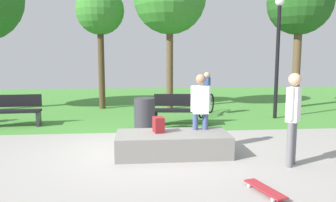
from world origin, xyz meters
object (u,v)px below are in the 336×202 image
(backpack_on_ledge, at_px, (159,125))
(park_bench_near_lamppost, at_px, (12,110))
(tree_leaning_ash, at_px, (100,12))
(cyclist_on_bicycle, at_px, (207,97))
(concrete_ledge, at_px, (173,144))
(skater_watching, at_px, (201,106))
(trash_bin, at_px, (145,115))
(lamp_post, at_px, (278,45))
(skater_performing_trick, at_px, (293,112))
(park_bench_far_left, at_px, (181,109))
(skateboard_by_ledge, at_px, (265,189))
(tree_tall_oak, at_px, (300,3))

(backpack_on_ledge, relative_size, park_bench_near_lamppost, 0.20)
(tree_leaning_ash, bearing_deg, cyclist_on_bicycle, -25.46)
(concrete_ledge, bearing_deg, skater_watching, 24.95)
(backpack_on_ledge, bearing_deg, trash_bin, -3.25)
(park_bench_near_lamppost, relative_size, lamp_post, 0.42)
(concrete_ledge, distance_m, cyclist_on_bicycle, 4.86)
(skater_performing_trick, bearing_deg, park_bench_far_left, 112.29)
(tree_leaning_ash, distance_m, trash_bin, 5.57)
(park_bench_far_left, xyz_separation_m, lamp_post, (3.22, 0.78, 1.90))
(concrete_ledge, xyz_separation_m, skater_watching, (0.64, 0.30, 0.74))
(skater_watching, height_order, tree_leaning_ash, tree_leaning_ash)
(skateboard_by_ledge, bearing_deg, park_bench_near_lamppost, 136.06)
(tree_tall_oak, relative_size, lamp_post, 1.38)
(park_bench_near_lamppost, height_order, park_bench_far_left, same)
(park_bench_near_lamppost, height_order, lamp_post, lamp_post)
(concrete_ledge, distance_m, skateboard_by_ledge, 2.40)
(skateboard_by_ledge, bearing_deg, skater_watching, 102.63)
(park_bench_far_left, height_order, lamp_post, lamp_post)
(lamp_post, distance_m, trash_bin, 5.02)
(tree_tall_oak, bearing_deg, backpack_on_ledge, -134.81)
(skater_performing_trick, relative_size, park_bench_near_lamppost, 1.06)
(concrete_ledge, xyz_separation_m, cyclist_on_bicycle, (1.67, 4.55, 0.41))
(skater_performing_trick, relative_size, trash_bin, 1.85)
(skater_performing_trick, relative_size, lamp_post, 0.45)
(backpack_on_ledge, height_order, tree_tall_oak, tree_tall_oak)
(skateboard_by_ledge, xyz_separation_m, tree_tall_oak, (4.38, 8.07, 3.98))
(concrete_ledge, height_order, cyclist_on_bicycle, cyclist_on_bicycle)
(concrete_ledge, xyz_separation_m, trash_bin, (-0.53, 2.04, 0.24))
(skater_watching, xyz_separation_m, tree_leaning_ash, (-2.72, 6.04, 2.71))
(skateboard_by_ledge, bearing_deg, cyclist_on_bicycle, 85.72)
(skater_performing_trick, distance_m, park_bench_near_lamppost, 7.70)
(cyclist_on_bicycle, bearing_deg, lamp_post, -20.91)
(backpack_on_ledge, height_order, cyclist_on_bicycle, cyclist_on_bicycle)
(skater_watching, distance_m, park_bench_near_lamppost, 5.81)
(park_bench_far_left, height_order, tree_tall_oak, tree_tall_oak)
(skateboard_by_ledge, height_order, tree_leaning_ash, tree_leaning_ash)
(backpack_on_ledge, distance_m, skateboard_by_ledge, 2.69)
(backpack_on_ledge, bearing_deg, concrete_ledge, -122.41)
(park_bench_far_left, relative_size, trash_bin, 1.75)
(tree_leaning_ash, bearing_deg, park_bench_far_left, -51.91)
(backpack_on_ledge, bearing_deg, skater_performing_trick, -123.05)
(tree_leaning_ash, height_order, cyclist_on_bicycle, tree_leaning_ash)
(skateboard_by_ledge, relative_size, tree_leaning_ash, 0.18)
(skateboard_by_ledge, bearing_deg, trash_bin, 112.40)
(concrete_ledge, bearing_deg, lamp_post, 44.64)
(concrete_ledge, distance_m, tree_leaning_ash, 7.51)
(lamp_post, bearing_deg, concrete_ledge, -135.36)
(tree_tall_oak, xyz_separation_m, cyclist_on_bicycle, (-3.88, -1.43, -3.41))
(skater_watching, bearing_deg, park_bench_far_left, 91.56)
(skater_performing_trick, bearing_deg, backpack_on_ledge, 157.60)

